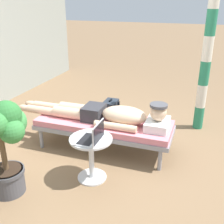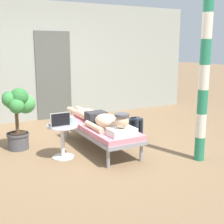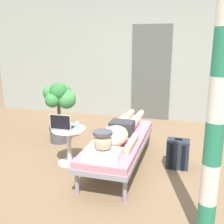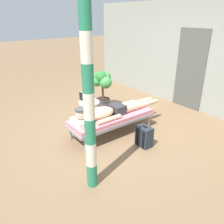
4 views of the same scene
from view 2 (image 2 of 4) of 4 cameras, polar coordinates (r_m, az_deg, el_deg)
The scene contains 11 objects.
ground_plane at distance 5.31m, azimuth -3.45°, elevation -6.74°, with size 40.00×40.00×0.00m, color #846647.
house_wall_back at distance 7.48m, azimuth -11.38°, elevation 9.14°, with size 7.60×0.20×2.70m, color #999E93.
house_door_panel at distance 7.42m, azimuth -10.70°, elevation 6.58°, with size 0.84×0.03×2.04m, color #545651.
lounge_chair at distance 5.22m, azimuth -2.23°, elevation -3.11°, with size 0.66×1.86×0.42m.
person_reclining at distance 5.13m, azimuth -1.98°, elevation -1.38°, with size 0.53×2.17×0.33m.
side_table at distance 4.85m, azimuth -9.12°, elevation -4.32°, with size 0.48×0.48×0.52m.
laptop at distance 4.73m, azimuth -9.69°, elevation -1.95°, with size 0.31×0.24×0.23m.
drink_glass at distance 4.81m, azimuth -7.37°, elevation -1.63°, with size 0.06×0.06×0.12m, color #99D8E5.
backpack at distance 5.79m, azimuth 3.93°, elevation -3.11°, with size 0.30×0.26×0.42m.
potted_plant at distance 5.33m, azimuth -16.90°, elevation 0.34°, with size 0.55×0.52×1.05m.
porch_post at distance 4.71m, azimuth 16.59°, elevation 6.16°, with size 0.15×0.15×2.53m.
Camera 2 is at (-2.12, -4.55, 1.73)m, focal length 49.62 mm.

